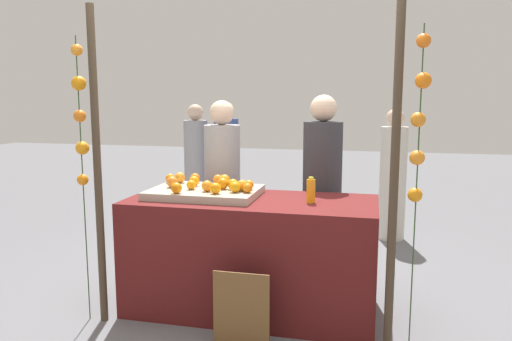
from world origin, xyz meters
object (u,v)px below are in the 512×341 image
orange_0 (225,180)px  vendor_right (322,199)px  vendor_left (223,196)px  juice_bottle (311,191)px  orange_1 (194,181)px  chalkboard_sign (241,311)px  stall_counter (252,255)px

orange_0 → vendor_right: vendor_right is taller
vendor_left → orange_0: bearing=-70.3°
juice_bottle → orange_1: bearing=171.8°
chalkboard_sign → vendor_right: vendor_right is taller
chalkboard_sign → vendor_right: bearing=72.6°
orange_0 → vendor_right: bearing=28.8°
juice_bottle → vendor_left: vendor_left is taller
orange_1 → vendor_left: 0.59m
vendor_left → juice_bottle: bearing=-37.2°
orange_0 → juice_bottle: size_ratio=0.45×
stall_counter → vendor_right: size_ratio=1.13×
orange_0 → juice_bottle: juice_bottle is taller
orange_0 → orange_1: orange_0 is taller
orange_0 → vendor_left: size_ratio=0.05×
stall_counter → chalkboard_sign: size_ratio=3.53×
vendor_right → vendor_left: bearing=178.8°
orange_1 → vendor_left: size_ratio=0.05×
chalkboard_sign → vendor_left: vendor_left is taller
stall_counter → chalkboard_sign: stall_counter is taller
stall_counter → chalkboard_sign: 0.65m
chalkboard_sign → vendor_right: size_ratio=0.32×
orange_1 → vendor_right: size_ratio=0.05×
orange_1 → chalkboard_sign: bearing=-50.8°
orange_0 → juice_bottle: 0.78m
stall_counter → juice_bottle: juice_bottle is taller
stall_counter → orange_1: 0.75m
orange_0 → stall_counter: bearing=-37.9°
juice_bottle → vendor_right: vendor_right is taller
stall_counter → orange_0: (-0.28, 0.22, 0.55)m
orange_0 → chalkboard_sign: bearing=-66.3°
stall_counter → vendor_left: vendor_left is taller
vendor_left → orange_1: bearing=-97.6°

